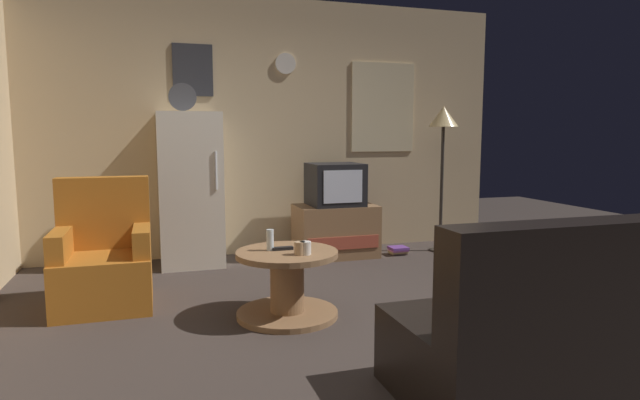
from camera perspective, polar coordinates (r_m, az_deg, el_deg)
ground_plane at (r=3.71m, az=3.31°, el=-13.28°), size 12.00×12.00×0.00m
wall_with_art at (r=5.84m, az=-5.08°, el=7.76°), size 5.20×0.12×2.72m
fridge at (r=5.38m, az=-13.76°, el=1.16°), size 0.60×0.62×1.77m
tv_stand at (r=5.64m, az=1.67°, el=-3.32°), size 0.84×0.53×0.55m
crt_tv at (r=5.57m, az=1.62°, el=1.69°), size 0.54×0.51×0.44m
standing_lamp at (r=5.96m, az=13.08°, el=7.55°), size 0.32×0.32×1.59m
coffee_table at (r=3.81m, az=-3.54°, el=-8.97°), size 0.72×0.72×0.48m
wine_glass at (r=3.76m, az=-5.38°, el=-4.29°), size 0.05×0.05×0.15m
mug_ceramic_white at (r=3.63m, az=-1.56°, el=-5.17°), size 0.08×0.08×0.09m
mug_ceramic_tan at (r=3.62m, az=-2.19°, el=-5.20°), size 0.08×0.08×0.09m
remote_control at (r=3.78m, az=-4.05°, el=-5.21°), size 0.15×0.05×0.02m
armchair at (r=4.35m, az=-22.16°, el=-6.09°), size 0.68×0.68×0.96m
couch at (r=2.97m, az=25.39°, el=-12.83°), size 1.70×0.80×0.92m
book_stack at (r=5.81m, az=8.39°, el=-5.36°), size 0.19×0.17×0.09m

